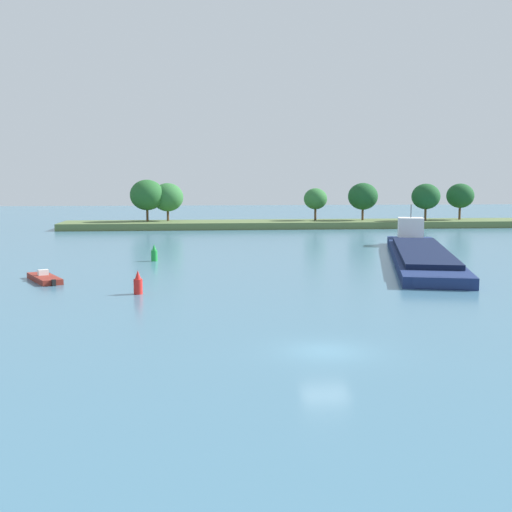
{
  "coord_description": "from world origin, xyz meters",
  "views": [
    {
      "loc": [
        -7.01,
        -33.21,
        8.99
      ],
      "look_at": [
        -0.38,
        33.37,
        1.2
      ],
      "focal_mm": 45.93,
      "sensor_mm": 36.0,
      "label": 1
    }
  ],
  "objects": [
    {
      "name": "cargo_barge",
      "position": [
        18.82,
        38.28,
        0.83
      ],
      "size": [
        16.31,
        40.09,
        5.62
      ],
      "color": "navy",
      "rests_on": "ground"
    },
    {
      "name": "ground_plane",
      "position": [
        0.0,
        0.0,
        0.0
      ],
      "size": [
        400.0,
        400.0,
        0.0
      ],
      "primitive_type": "plane",
      "color": "teal"
    },
    {
      "name": "treeline_island",
      "position": [
        14.29,
        90.12,
        2.83
      ],
      "size": [
        93.24,
        11.2,
        9.05
      ],
      "color": "#566B3D",
      "rests_on": "ground"
    },
    {
      "name": "small_motorboat",
      "position": [
        -20.09,
        26.1,
        0.26
      ],
      "size": [
        4.19,
        6.13,
        0.99
      ],
      "color": "maroon",
      "rests_on": "ground"
    },
    {
      "name": "channel_buoy_green",
      "position": [
        -11.13,
        39.88,
        0.81
      ],
      "size": [
        0.7,
        0.7,
        1.9
      ],
      "color": "green",
      "rests_on": "ground"
    },
    {
      "name": "channel_buoy_red",
      "position": [
        -11.24,
        18.59,
        0.81
      ],
      "size": [
        0.7,
        0.7,
        1.9
      ],
      "color": "red",
      "rests_on": "ground"
    }
  ]
}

